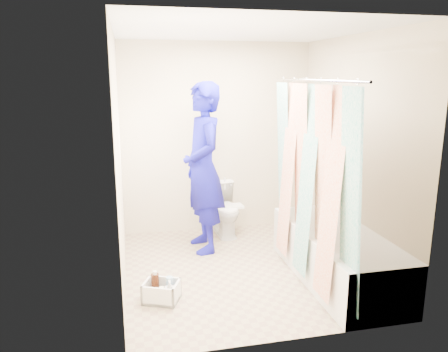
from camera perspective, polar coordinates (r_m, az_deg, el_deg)
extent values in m
plane|color=tan|center=(4.71, 2.40, -12.04)|extent=(2.60, 2.60, 0.00)
cube|color=white|center=(4.28, 2.72, 18.47)|extent=(2.40, 2.60, 0.02)
cube|color=beige|center=(5.58, -0.92, 4.88)|extent=(2.40, 0.02, 2.40)
cube|color=beige|center=(3.13, 8.73, -1.86)|extent=(2.40, 0.02, 2.40)
cube|color=beige|center=(4.19, -13.51, 1.75)|extent=(0.02, 2.60, 2.40)
cube|color=beige|center=(4.79, 16.58, 2.95)|extent=(0.02, 2.60, 2.40)
cube|color=silver|center=(4.53, 14.47, -10.05)|extent=(0.70, 1.75, 0.50)
cube|color=white|center=(4.45, 14.63, -7.56)|extent=(0.58, 1.63, 0.06)
cylinder|color=silver|center=(4.03, 11.59, 12.15)|extent=(0.02, 1.90, 0.02)
cube|color=silver|center=(4.15, 11.01, -0.79)|extent=(0.06, 1.75, 1.80)
imported|color=silver|center=(5.58, 0.06, -4.30)|extent=(0.41, 0.67, 0.66)
cube|color=white|center=(5.46, 0.37, -4.05)|extent=(0.42, 0.20, 0.03)
cylinder|color=black|center=(5.64, -1.12, -0.90)|extent=(0.03, 0.03, 0.19)
cylinder|color=#C88A17|center=(5.61, -1.13, 0.15)|extent=(0.05, 0.05, 0.03)
cylinder|color=white|center=(5.67, 0.08, -0.99)|extent=(0.02, 0.02, 0.16)
imported|color=#0F219E|center=(4.94, -2.73, 1.01)|extent=(0.54, 0.75, 1.93)
cube|color=white|center=(4.14, -8.13, -15.65)|extent=(0.38, 0.35, 0.03)
cube|color=white|center=(4.15, -10.10, -14.47)|extent=(0.11, 0.23, 0.18)
cube|color=white|center=(4.07, -6.19, -14.95)|extent=(0.11, 0.23, 0.18)
cube|color=white|center=(4.01, -8.70, -15.43)|extent=(0.29, 0.14, 0.18)
cube|color=white|center=(4.20, -7.67, -14.02)|extent=(0.29, 0.14, 0.18)
cylinder|color=#3B190B|center=(4.14, -8.97, -13.84)|extent=(0.07, 0.07, 0.20)
cylinder|color=white|center=(4.12, -7.12, -14.12)|extent=(0.07, 0.07, 0.18)
cylinder|color=#FBEEC5|center=(4.06, -8.13, -15.01)|extent=(0.04, 0.04, 0.13)
cylinder|color=#3B190B|center=(4.09, -9.42, -15.36)|extent=(0.06, 0.06, 0.06)
cylinder|color=gold|center=(4.07, -9.44, -14.90)|extent=(0.06, 0.06, 0.01)
imported|color=white|center=(4.03, -7.10, -14.67)|extent=(0.09, 0.09, 0.20)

